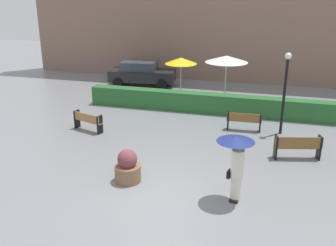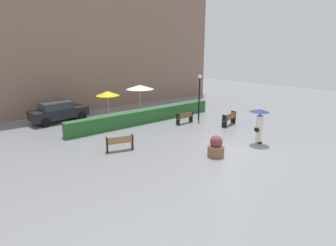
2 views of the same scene
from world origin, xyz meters
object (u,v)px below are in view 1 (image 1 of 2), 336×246
at_px(bench_back_row, 244,120).
at_px(parked_car, 142,73).
at_px(bench_far_left, 88,120).
at_px(planter_pot, 128,168).
at_px(pedestrian_with_umbrella, 236,157).
at_px(patio_umbrella_yellow, 181,61).
at_px(patio_umbrella_white, 227,59).
at_px(bench_far_right, 298,146).
at_px(lamp_post, 285,85).

bearing_deg(bench_back_row, parked_car, 136.97).
height_order(bench_far_left, planter_pot, planter_pot).
distance_m(pedestrian_with_umbrella, planter_pot, 3.66).
bearing_deg(parked_car, patio_umbrella_yellow, -34.85).
distance_m(pedestrian_with_umbrella, patio_umbrella_white, 10.19).
distance_m(bench_back_row, parked_car, 9.82).
xyz_separation_m(bench_far_right, pedestrian_with_umbrella, (-1.95, -3.58, 0.88)).
height_order(bench_far_left, patio_umbrella_white, patio_umbrella_white).
relative_size(patio_umbrella_white, parked_car, 0.61).
bearing_deg(bench_far_right, parked_car, 135.55).
xyz_separation_m(bench_far_left, parked_car, (-0.45, 8.61, 0.32)).
bearing_deg(bench_far_right, patio_umbrella_white, 119.20).
bearing_deg(lamp_post, bench_far_right, -76.92).
bearing_deg(patio_umbrella_yellow, bench_back_row, -48.21).
distance_m(patio_umbrella_white, parked_car, 6.62).
distance_m(bench_far_right, planter_pot, 6.42).
height_order(patio_umbrella_yellow, parked_car, patio_umbrella_yellow).
bearing_deg(planter_pot, patio_umbrella_yellow, 94.12).
bearing_deg(patio_umbrella_yellow, bench_far_right, -48.36).
xyz_separation_m(lamp_post, parked_car, (-8.77, 6.61, -1.40)).
relative_size(bench_far_left, patio_umbrella_white, 0.58).
bearing_deg(planter_pot, bench_far_left, 131.27).
height_order(bench_far_left, bench_far_right, bench_far_right).
xyz_separation_m(bench_far_right, parked_car, (-9.37, 9.20, 0.28)).
xyz_separation_m(bench_far_left, bench_far_right, (8.92, -0.59, 0.04)).
distance_m(bench_back_row, planter_pot, 6.69).
height_order(pedestrian_with_umbrella, planter_pot, pedestrian_with_umbrella).
height_order(bench_back_row, parked_car, parked_car).
height_order(planter_pot, patio_umbrella_yellow, patio_umbrella_yellow).
relative_size(bench_back_row, patio_umbrella_white, 0.58).
bearing_deg(parked_car, pedestrian_with_umbrella, -59.84).
xyz_separation_m(bench_far_left, planter_pot, (3.44, -3.92, -0.01)).
bearing_deg(planter_pot, patio_umbrella_white, 79.03).
xyz_separation_m(planter_pot, patio_umbrella_white, (1.89, 9.76, 2.00)).
height_order(bench_far_left, lamp_post, lamp_post).
xyz_separation_m(bench_back_row, parked_car, (-7.18, 6.70, 0.32)).
bearing_deg(planter_pot, bench_back_row, 60.56).
relative_size(bench_far_right, patio_umbrella_yellow, 0.75).
xyz_separation_m(planter_pot, patio_umbrella_yellow, (-0.74, 10.33, 1.67)).
bearing_deg(pedestrian_with_umbrella, patio_umbrella_yellow, 111.99).
relative_size(lamp_post, parked_car, 0.82).
bearing_deg(patio_umbrella_white, bench_far_left, -132.41).
xyz_separation_m(bench_back_row, lamp_post, (1.60, 0.09, 1.71)).
xyz_separation_m(bench_far_left, lamp_post, (8.32, 1.99, 1.71)).
distance_m(pedestrian_with_umbrella, patio_umbrella_yellow, 11.44).
bearing_deg(patio_umbrella_white, planter_pot, -100.97).
height_order(bench_back_row, planter_pot, planter_pot).
relative_size(planter_pot, lamp_post, 0.32).
distance_m(bench_far_left, lamp_post, 8.73).
xyz_separation_m(patio_umbrella_yellow, parked_car, (-3.15, 2.19, -1.34)).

